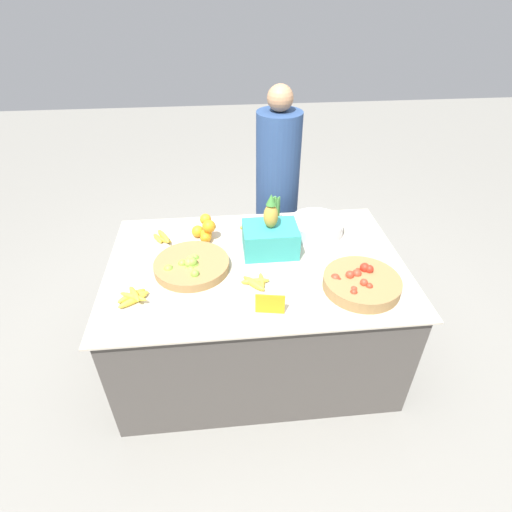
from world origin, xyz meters
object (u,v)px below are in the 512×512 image
Objects in this scene: price_sign at (270,304)px; lime_bowl at (191,265)px; metal_bowl at (316,227)px; produce_crate at (270,237)px; tomato_basket at (361,283)px; vendor_person at (277,199)px.

lime_bowl is at bearing 145.26° from price_sign.
produce_crate reaches higher than metal_bowl.
tomato_basket is 1.14m from vendor_person.
vendor_person is (0.21, 1.23, -0.10)m from price_sign.
lime_bowl is 2.95× the size of price_sign.
vendor_person is at bearing 104.24° from tomato_basket.
price_sign is at bearing -44.82° from lime_bowl.
price_sign is (-0.38, -0.68, 0.01)m from metal_bowl.
tomato_basket reaches higher than lime_bowl.
produce_crate is (-0.42, 0.38, 0.06)m from tomato_basket.
produce_crate reaches higher than lime_bowl.
lime_bowl is 0.27× the size of vendor_person.
lime_bowl is at bearing -124.95° from vendor_person.
lime_bowl is 0.91m from tomato_basket.
price_sign is 0.52m from produce_crate.
price_sign reaches higher than tomato_basket.
vendor_person reaches higher than tomato_basket.
price_sign is at bearing -99.73° from vendor_person.
price_sign is 0.38× the size of produce_crate.
tomato_basket is at bearing -41.94° from produce_crate.
lime_bowl is 0.48m from produce_crate.
price_sign reaches higher than lime_bowl.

